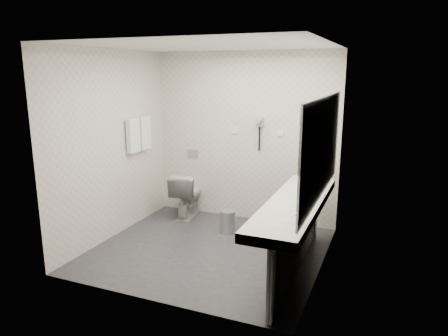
% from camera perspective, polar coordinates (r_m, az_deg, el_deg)
% --- Properties ---
extents(floor, '(2.80, 2.80, 0.00)m').
position_cam_1_polar(floor, '(5.36, -2.13, -11.18)').
color(floor, '#2E2E33').
rests_on(floor, ground).
extents(ceiling, '(2.80, 2.80, 0.00)m').
position_cam_1_polar(ceiling, '(4.89, -2.39, 16.54)').
color(ceiling, white).
rests_on(ceiling, wall_back).
extents(wall_back, '(2.80, 0.00, 2.80)m').
position_cam_1_polar(wall_back, '(6.16, 2.79, 4.21)').
color(wall_back, silver).
rests_on(wall_back, floor).
extents(wall_front, '(2.80, 0.00, 2.80)m').
position_cam_1_polar(wall_front, '(3.86, -10.31, -1.50)').
color(wall_front, silver).
rests_on(wall_front, floor).
extents(wall_left, '(0.00, 2.60, 2.60)m').
position_cam_1_polar(wall_left, '(5.70, -15.19, 3.01)').
color(wall_left, silver).
rests_on(wall_left, floor).
extents(wall_right, '(0.00, 2.60, 2.60)m').
position_cam_1_polar(wall_right, '(4.59, 13.86, 0.66)').
color(wall_right, silver).
rests_on(wall_right, floor).
extents(vanity_counter, '(0.55, 2.20, 0.10)m').
position_cam_1_polar(vanity_counter, '(4.56, 9.73, -5.08)').
color(vanity_counter, white).
rests_on(vanity_counter, floor).
extents(vanity_panel, '(0.03, 2.15, 0.75)m').
position_cam_1_polar(vanity_panel, '(4.71, 9.83, -10.03)').
color(vanity_panel, gray).
rests_on(vanity_panel, floor).
extents(vanity_post_near, '(0.06, 0.06, 0.75)m').
position_cam_1_polar(vanity_post_near, '(3.79, 6.66, -15.98)').
color(vanity_post_near, silver).
rests_on(vanity_post_near, floor).
extents(vanity_post_far, '(0.06, 0.06, 0.75)m').
position_cam_1_polar(vanity_post_far, '(5.66, 12.48, -6.09)').
color(vanity_post_far, silver).
rests_on(vanity_post_far, floor).
extents(mirror, '(0.02, 2.20, 1.05)m').
position_cam_1_polar(mirror, '(4.35, 13.40, 2.71)').
color(mirror, '#B2BCC6').
rests_on(mirror, wall_right).
extents(basin_near, '(0.40, 0.31, 0.05)m').
position_cam_1_polar(basin_near, '(3.95, 7.63, -7.38)').
color(basin_near, white).
rests_on(basin_near, vanity_counter).
extents(basin_far, '(0.40, 0.31, 0.05)m').
position_cam_1_polar(basin_far, '(5.16, 11.36, -2.57)').
color(basin_far, white).
rests_on(basin_far, vanity_counter).
extents(faucet_near, '(0.04, 0.04, 0.15)m').
position_cam_1_polar(faucet_near, '(3.88, 10.47, -6.47)').
color(faucet_near, silver).
rests_on(faucet_near, vanity_counter).
extents(faucet_far, '(0.04, 0.04, 0.15)m').
position_cam_1_polar(faucet_far, '(5.11, 13.55, -1.80)').
color(faucet_far, silver).
rests_on(faucet_far, vanity_counter).
extents(soap_bottle_a, '(0.04, 0.04, 0.10)m').
position_cam_1_polar(soap_bottle_a, '(4.55, 11.55, -3.92)').
color(soap_bottle_a, silver).
rests_on(soap_bottle_a, vanity_counter).
extents(soap_bottle_b, '(0.11, 0.11, 0.10)m').
position_cam_1_polar(soap_bottle_b, '(4.73, 11.12, -3.19)').
color(soap_bottle_b, silver).
rests_on(soap_bottle_b, vanity_counter).
extents(soap_bottle_c, '(0.05, 0.05, 0.11)m').
position_cam_1_polar(soap_bottle_c, '(4.49, 11.94, -4.03)').
color(soap_bottle_c, silver).
rests_on(soap_bottle_c, vanity_counter).
extents(glass_left, '(0.07, 0.07, 0.10)m').
position_cam_1_polar(glass_left, '(4.74, 12.85, -3.24)').
color(glass_left, silver).
rests_on(glass_left, vanity_counter).
extents(toilet, '(0.48, 0.73, 0.70)m').
position_cam_1_polar(toilet, '(6.45, -5.11, -3.64)').
color(toilet, white).
rests_on(toilet, floor).
extents(flush_plate, '(0.18, 0.02, 0.12)m').
position_cam_1_polar(flush_plate, '(6.53, -4.32, 2.04)').
color(flush_plate, '#B2B5BA').
rests_on(flush_plate, wall_back).
extents(pedal_bin, '(0.22, 0.22, 0.30)m').
position_cam_1_polar(pedal_bin, '(5.85, 0.52, -7.45)').
color(pedal_bin, '#B2B5BA').
rests_on(pedal_bin, floor).
extents(bin_lid, '(0.22, 0.22, 0.02)m').
position_cam_1_polar(bin_lid, '(5.79, 0.52, -5.98)').
color(bin_lid, '#B2B5BA').
rests_on(bin_lid, pedal_bin).
extents(towel_rail, '(0.02, 0.62, 0.02)m').
position_cam_1_polar(towel_rail, '(6.07, -11.82, 6.66)').
color(towel_rail, silver).
rests_on(towel_rail, wall_left).
extents(towel_near, '(0.07, 0.24, 0.48)m').
position_cam_1_polar(towel_near, '(5.97, -12.39, 4.40)').
color(towel_near, white).
rests_on(towel_near, towel_rail).
extents(towel_far, '(0.07, 0.24, 0.48)m').
position_cam_1_polar(towel_far, '(6.20, -10.92, 4.79)').
color(towel_far, white).
rests_on(towel_far, towel_rail).
extents(dryer_cradle, '(0.10, 0.04, 0.14)m').
position_cam_1_polar(dryer_cradle, '(6.02, 4.98, 6.36)').
color(dryer_cradle, '#9C9DA1').
rests_on(dryer_cradle, wall_back).
extents(dryer_barrel, '(0.08, 0.14, 0.08)m').
position_cam_1_polar(dryer_barrel, '(5.95, 4.78, 6.58)').
color(dryer_barrel, '#9C9DA1').
rests_on(dryer_barrel, dryer_cradle).
extents(dryer_cord, '(0.02, 0.02, 0.35)m').
position_cam_1_polar(dryer_cord, '(6.04, 4.89, 4.00)').
color(dryer_cord, black).
rests_on(dryer_cord, dryer_cradle).
extents(switch_plate_a, '(0.09, 0.02, 0.09)m').
position_cam_1_polar(switch_plate_a, '(6.19, 1.45, 5.20)').
color(switch_plate_a, white).
rests_on(switch_plate_a, wall_back).
extents(switch_plate_b, '(0.09, 0.02, 0.09)m').
position_cam_1_polar(switch_plate_b, '(5.98, 7.75, 4.79)').
color(switch_plate_b, white).
rests_on(switch_plate_b, wall_back).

